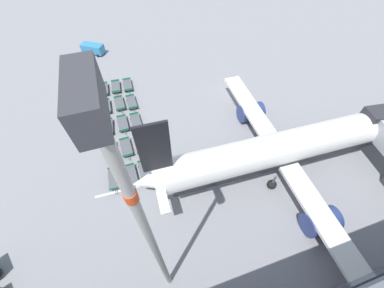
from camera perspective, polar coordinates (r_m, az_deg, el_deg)
ground_plane at (r=42.53m, az=9.04°, el=12.03°), size 500.00×500.00×0.00m
airplane at (r=31.76m, az=22.11°, el=-0.78°), size 32.32×39.51×12.38m
service_van at (r=55.92m, az=-22.89°, el=20.53°), size 4.06×4.72×1.96m
baggage_dolly_row_near_col_a at (r=44.82m, az=-20.58°, el=12.28°), size 3.93×1.67×0.92m
baggage_dolly_row_near_col_b at (r=41.16m, az=-20.12°, el=8.44°), size 3.91×1.63×0.92m
baggage_dolly_row_near_col_c at (r=37.71m, az=-19.68°, el=3.82°), size 3.94×1.74×0.92m
baggage_dolly_row_near_col_d at (r=34.49m, az=-19.05°, el=-1.78°), size 3.94×1.73×0.92m
baggage_dolly_row_near_col_e at (r=31.84m, az=-18.30°, el=-7.93°), size 3.92×1.65×0.92m
baggage_dolly_row_mid_a_col_a at (r=44.70m, az=-17.97°, el=13.01°), size 3.94×1.72×0.92m
baggage_dolly_row_mid_a_col_b at (r=41.08m, az=-17.15°, el=9.34°), size 3.91×1.63×0.92m
baggage_dolly_row_mid_a_col_c at (r=37.55m, az=-16.42°, el=4.73°), size 3.90×1.59×0.92m
baggage_dolly_row_mid_a_col_d at (r=34.31m, az=-15.64°, el=-0.83°), size 3.91×1.63×0.92m
baggage_dolly_row_mid_a_col_e at (r=31.48m, az=-14.56°, el=-7.40°), size 3.91×1.63×0.92m
baggage_dolly_row_mid_b_col_a at (r=44.51m, az=-15.32°, el=13.57°), size 3.92×1.65×0.92m
baggage_dolly_row_mid_b_col_b at (r=40.76m, az=-14.41°, el=9.74°), size 3.90×1.60×0.92m
baggage_dolly_row_mid_b_col_c at (r=37.39m, az=-13.41°, el=5.36°), size 3.91×1.60×0.92m
baggage_dolly_row_mid_b_col_d at (r=34.16m, az=-12.34°, el=-0.14°), size 3.90×1.59×0.92m
baggage_dolly_row_mid_b_col_e at (r=31.44m, az=-11.22°, el=-6.42°), size 3.92×1.64×0.92m
apron_light_mast at (r=13.19m, az=-10.46°, el=-20.94°), size 2.00×0.70×23.86m
stand_guidance_stripe at (r=31.98m, az=6.37°, el=-5.40°), size 1.45×32.24×0.01m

